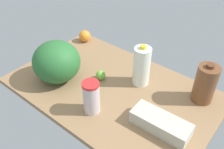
# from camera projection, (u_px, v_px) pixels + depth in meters

# --- Properties ---
(countertop) EXTENTS (1.20, 0.76, 0.03)m
(countertop) POSITION_uv_depth(u_px,v_px,m) (112.00, 90.00, 1.49)
(countertop) COLOR #916E4B
(countertop) RESTS_ON ground
(milk_jug) EXTENTS (0.10, 0.10, 0.26)m
(milk_jug) POSITION_uv_depth(u_px,v_px,m) (142.00, 66.00, 1.44)
(milk_jug) COLOR white
(milk_jug) RESTS_ON countertop
(tumbler_cup) EXTENTS (0.09, 0.09, 0.19)m
(tumbler_cup) POSITION_uv_depth(u_px,v_px,m) (91.00, 97.00, 1.28)
(tumbler_cup) COLOR silver
(tumbler_cup) RESTS_ON countertop
(watermelon) EXTENTS (0.28, 0.28, 0.25)m
(watermelon) POSITION_uv_depth(u_px,v_px,m) (57.00, 62.00, 1.47)
(watermelon) COLOR #28672E
(watermelon) RESTS_ON countertop
(chocolate_milk_jug) EXTENTS (0.12, 0.12, 0.24)m
(chocolate_milk_jug) POSITION_uv_depth(u_px,v_px,m) (205.00, 84.00, 1.33)
(chocolate_milk_jug) COLOR brown
(chocolate_milk_jug) RESTS_ON countertop
(egg_carton) EXTENTS (0.30, 0.13, 0.07)m
(egg_carton) POSITION_uv_depth(u_px,v_px,m) (161.00, 123.00, 1.21)
(egg_carton) COLOR beige
(egg_carton) RESTS_ON countertop
(orange_by_jug) EXTENTS (0.09, 0.09, 0.09)m
(orange_by_jug) POSITION_uv_depth(u_px,v_px,m) (85.00, 36.00, 1.88)
(orange_by_jug) COLOR orange
(orange_by_jug) RESTS_ON countertop
(lime_beside_bowl) EXTENTS (0.06, 0.06, 0.06)m
(lime_beside_bowl) POSITION_uv_depth(u_px,v_px,m) (101.00, 75.00, 1.53)
(lime_beside_bowl) COLOR #6BB13A
(lime_beside_bowl) RESTS_ON countertop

